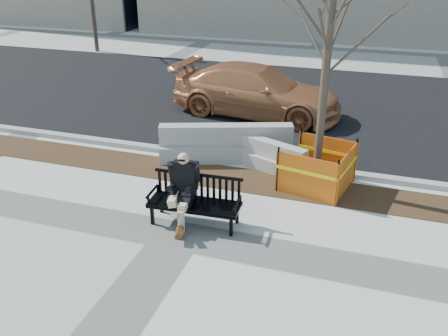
# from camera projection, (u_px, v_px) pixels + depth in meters

# --- Properties ---
(ground) EXTENTS (120.00, 120.00, 0.00)m
(ground) POSITION_uv_depth(u_px,v_px,m) (179.00, 235.00, 8.94)
(ground) COLOR beige
(ground) RESTS_ON ground
(mulch_strip) EXTENTS (40.00, 1.20, 0.02)m
(mulch_strip) POSITION_uv_depth(u_px,v_px,m) (222.00, 177.00, 11.17)
(mulch_strip) COLOR #47301C
(mulch_strip) RESTS_ON ground
(asphalt_street) EXTENTS (60.00, 10.40, 0.01)m
(asphalt_street) POSITION_uv_depth(u_px,v_px,m) (278.00, 101.00, 16.50)
(asphalt_street) COLOR black
(asphalt_street) RESTS_ON ground
(curb) EXTENTS (60.00, 0.25, 0.12)m
(curb) POSITION_uv_depth(u_px,v_px,m) (234.00, 159.00, 11.96)
(curb) COLOR #9E9B93
(curb) RESTS_ON ground
(bench) EXTENTS (1.84, 0.74, 0.97)m
(bench) POSITION_uv_depth(u_px,v_px,m) (195.00, 223.00, 9.33)
(bench) COLOR black
(bench) RESTS_ON ground
(seated_man) EXTENTS (0.66, 1.05, 1.42)m
(seated_man) POSITION_uv_depth(u_px,v_px,m) (184.00, 220.00, 9.43)
(seated_man) COLOR black
(seated_man) RESTS_ON ground
(tree_fence) EXTENTS (2.49, 2.49, 5.25)m
(tree_fence) POSITION_uv_depth(u_px,v_px,m) (315.00, 186.00, 10.76)
(tree_fence) COLOR orange
(tree_fence) RESTS_ON ground
(sedan) EXTENTS (5.50, 2.67, 1.54)m
(sedan) POSITION_uv_depth(u_px,v_px,m) (256.00, 114.00, 15.27)
(sedan) COLOR #B36E40
(sedan) RESTS_ON ground
(jersey_barrier_left) EXTENTS (3.32, 1.69, 0.94)m
(jersey_barrier_left) POSITION_uv_depth(u_px,v_px,m) (226.00, 160.00, 12.06)
(jersey_barrier_left) COLOR #9B9991
(jersey_barrier_left) RESTS_ON ground
(jersey_barrier_right) EXTENTS (2.55, 1.43, 0.73)m
(jersey_barrier_right) POSITION_uv_depth(u_px,v_px,m) (259.00, 165.00, 11.75)
(jersey_barrier_right) COLOR #AAA89F
(jersey_barrier_right) RESTS_ON ground
(far_tree_left) EXTENTS (2.69, 2.69, 6.09)m
(far_tree_left) POSITION_uv_depth(u_px,v_px,m) (97.00, 51.00, 24.18)
(far_tree_left) COLOR #4A3C30
(far_tree_left) RESTS_ON ground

